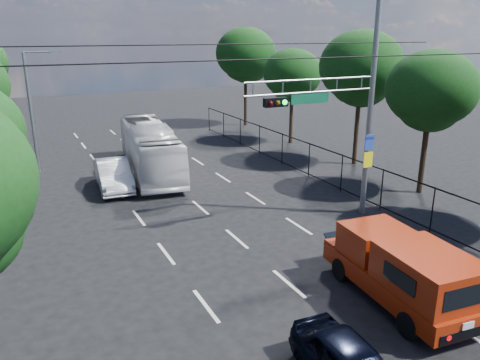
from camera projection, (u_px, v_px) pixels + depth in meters
ground at (370, 354)px, 12.23m from camera, size 120.00×120.00×0.00m
lane_markings at (186, 195)px, 24.19m from camera, size 6.12×38.00×0.01m
signal_mast at (349, 102)px, 19.72m from camera, size 6.43×0.39×9.50m
streetlight_left at (34, 107)px, 27.17m from camera, size 2.09×0.22×7.08m
utility_wires at (227, 55)px, 17.61m from camera, size 22.00×5.04×0.74m
fence_right at (328, 167)px, 25.54m from camera, size 0.06×34.03×2.00m
tree_right_b at (431, 96)px, 23.17m from camera, size 4.50×4.50×7.31m
tree_right_c at (361, 73)px, 28.35m from camera, size 5.10×5.10×8.29m
tree_right_d at (292, 78)px, 34.43m from camera, size 4.32×4.32×7.02m
tree_right_e at (246, 58)px, 41.03m from camera, size 5.28×5.28×8.58m
red_pickup at (401, 269)px, 14.30m from camera, size 2.59×5.86×2.12m
white_bus at (150, 149)px, 27.83m from camera, size 3.78×10.65×2.90m
white_van at (114, 175)px, 25.05m from camera, size 2.00×4.77×1.53m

